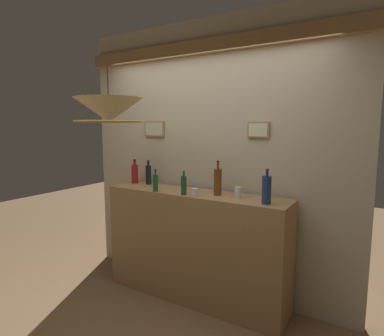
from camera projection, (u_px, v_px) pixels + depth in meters
panelled_rear_partition at (209, 152)px, 3.40m from camera, size 3.11×0.15×2.85m
bar_shelf_unit at (195, 246)px, 3.28m from camera, size 1.92×0.43×1.11m
liquor_bottle_port at (218, 182)px, 3.06m from camera, size 0.07×0.07×0.33m
liquor_bottle_gin at (267, 189)px, 2.71m from camera, size 0.08×0.08×0.30m
liquor_bottle_whiskey at (148, 174)px, 3.63m from camera, size 0.06×0.06×0.27m
liquor_bottle_rum at (135, 173)px, 3.70m from camera, size 0.08×0.08×0.28m
liquor_bottle_brandy at (155, 183)px, 3.24m from camera, size 0.05×0.05×0.22m
liquor_bottle_vermouth at (184, 185)px, 3.08m from camera, size 0.05×0.05×0.24m
glass_tumbler_rocks at (238, 192)px, 2.96m from camera, size 0.06×0.06×0.10m
glass_tumbler_highball at (195, 192)px, 3.02m from camera, size 0.07×0.07×0.07m
pendant_lamp at (109, 111)px, 2.69m from camera, size 0.58×0.58×0.53m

